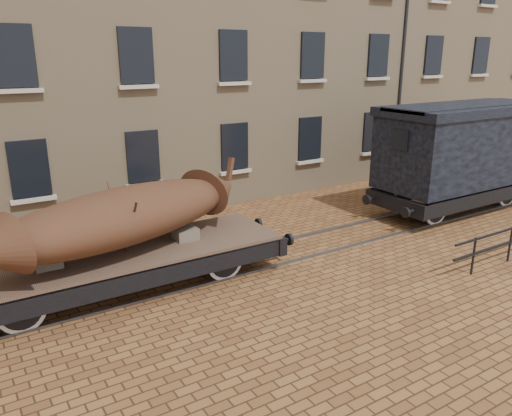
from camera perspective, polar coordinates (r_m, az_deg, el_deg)
ground at (r=14.53m, az=3.99°, el=-4.86°), size 90.00×90.00×0.00m
warehouse_cream at (r=23.61m, az=-4.63°, el=20.90°), size 40.00×10.19×14.00m
rail_track at (r=14.52m, az=3.99°, el=-4.75°), size 30.00×1.52×0.06m
flatcar_wagon at (r=12.18m, az=-15.00°, el=-5.76°), size 8.62×2.34×1.30m
iron_boat at (r=11.84m, az=-14.95°, el=-0.86°), size 7.21×3.70×1.72m
goods_van at (r=19.09m, az=22.55°, el=6.66°), size 7.37×2.69×3.81m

